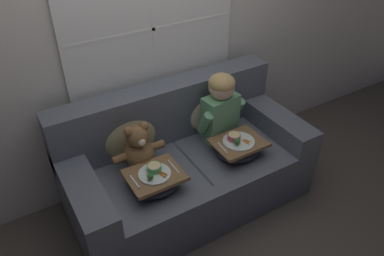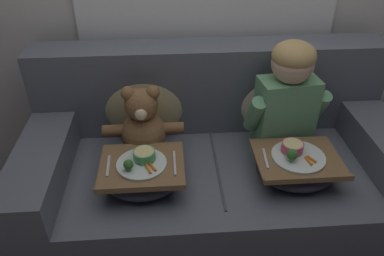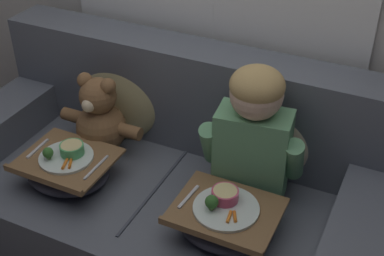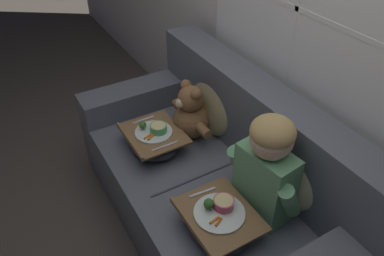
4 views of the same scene
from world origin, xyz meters
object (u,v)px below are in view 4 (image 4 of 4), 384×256
child_figure (267,164)px  lap_tray_teddy (154,140)px  throw_pillow_behind_child (290,170)px  lap_tray_child (219,221)px  teddy_bear (190,115)px  throw_pillow_behind_teddy (213,102)px  couch (215,184)px

child_figure → lap_tray_teddy: 0.81m
throw_pillow_behind_child → lap_tray_child: 0.44m
teddy_bear → throw_pillow_behind_teddy: bearing=90.0°
lap_tray_child → couch: bearing=148.3°
teddy_bear → lap_tray_teddy: teddy_bear is taller
couch → lap_tray_teddy: (-0.36, -0.22, 0.19)m
throw_pillow_behind_child → throw_pillow_behind_teddy: (-0.72, 0.00, 0.00)m
child_figure → throw_pillow_behind_child: bearing=90.0°
throw_pillow_behind_teddy → teddy_bear: (0.00, -0.17, -0.04)m
couch → throw_pillow_behind_teddy: couch is taller
throw_pillow_behind_child → child_figure: 0.20m
lap_tray_child → lap_tray_teddy: lap_tray_child is taller
throw_pillow_behind_teddy → lap_tray_child: size_ratio=1.15×
throw_pillow_behind_child → child_figure: (0.00, -0.16, 0.12)m
teddy_bear → lap_tray_teddy: 0.27m
teddy_bear → lap_tray_teddy: (0.00, -0.26, -0.09)m
couch → lap_tray_child: couch is taller
couch → lap_tray_teddy: size_ratio=4.93×
couch → throw_pillow_behind_teddy: 0.52m
throw_pillow_behind_child → throw_pillow_behind_teddy: throw_pillow_behind_teddy is taller
lap_tray_child → lap_tray_teddy: (-0.72, -0.00, -0.00)m
child_figure → teddy_bear: bearing=-179.7°
child_figure → teddy_bear: 0.74m
throw_pillow_behind_child → throw_pillow_behind_teddy: bearing=180.0°
throw_pillow_behind_teddy → lap_tray_child: 0.84m
teddy_bear → lap_tray_child: size_ratio=1.04×
throw_pillow_behind_child → lap_tray_teddy: (-0.72, -0.42, -0.13)m
throw_pillow_behind_teddy → lap_tray_teddy: 0.44m
throw_pillow_behind_child → teddy_bear: size_ratio=1.07×
throw_pillow_behind_teddy → teddy_bear: throw_pillow_behind_teddy is taller
throw_pillow_behind_child → teddy_bear: (-0.72, -0.17, -0.04)m
throw_pillow_behind_teddy → child_figure: bearing=-12.9°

